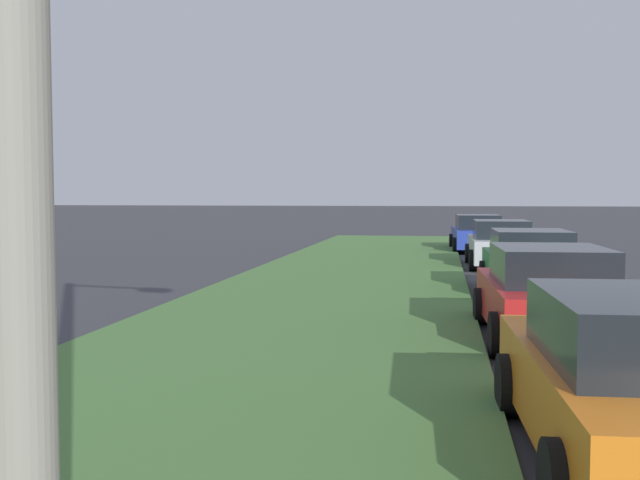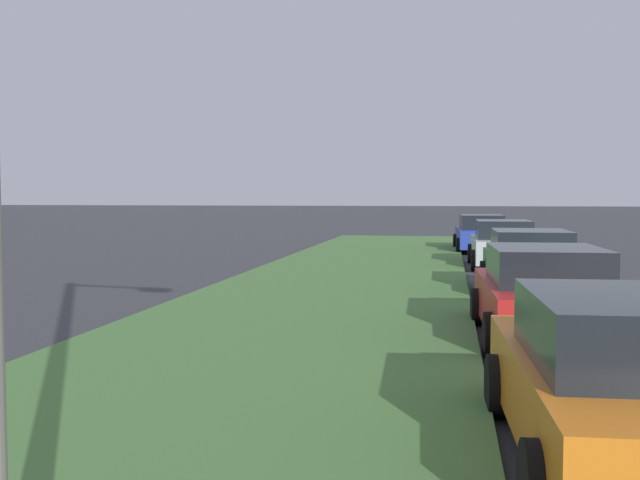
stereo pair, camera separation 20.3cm
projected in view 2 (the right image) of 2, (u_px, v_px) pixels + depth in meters
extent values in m
cube|color=#477238|center=(248.00, 365.00, 9.84)|extent=(60.00, 6.00, 0.12)
cube|color=orange|center=(626.00, 400.00, 6.25)|extent=(4.37, 1.97, 0.70)
cube|color=black|center=(635.00, 329.00, 6.02)|extent=(2.26, 1.69, 0.55)
cylinder|color=black|center=(497.00, 386.00, 7.72)|extent=(0.65, 0.25, 0.64)
cube|color=red|center=(543.00, 304.00, 11.72)|extent=(4.36, 1.95, 0.70)
cube|color=black|center=(546.00, 265.00, 11.48)|extent=(2.26, 1.68, 0.55)
cylinder|color=black|center=(478.00, 306.00, 13.19)|extent=(0.65, 0.24, 0.64)
cylinder|color=black|center=(585.00, 308.00, 12.95)|extent=(0.65, 0.24, 0.64)
cylinder|color=black|center=(491.00, 335.00, 10.52)|extent=(0.65, 0.24, 0.64)
cylinder|color=black|center=(627.00, 338.00, 10.28)|extent=(0.65, 0.24, 0.64)
cube|color=#1E6B38|center=(529.00, 270.00, 17.13)|extent=(4.33, 1.87, 0.70)
cube|color=black|center=(531.00, 242.00, 16.90)|extent=(2.22, 1.63, 0.55)
cylinder|color=black|center=(485.00, 274.00, 18.62)|extent=(0.64, 0.23, 0.64)
cylinder|color=black|center=(561.00, 275.00, 18.34)|extent=(0.64, 0.23, 0.64)
cylinder|color=black|center=(492.00, 287.00, 15.96)|extent=(0.64, 0.23, 0.64)
cylinder|color=black|center=(582.00, 289.00, 15.68)|extent=(0.64, 0.23, 0.64)
cube|color=#B2B5BA|center=(502.00, 249.00, 23.55)|extent=(4.32, 1.85, 0.70)
cube|color=black|center=(503.00, 229.00, 23.32)|extent=(2.22, 1.62, 0.55)
cylinder|color=black|center=(471.00, 253.00, 25.04)|extent=(0.64, 0.23, 0.64)
cylinder|color=black|center=(527.00, 254.00, 24.76)|extent=(0.64, 0.23, 0.64)
cylinder|color=black|center=(475.00, 260.00, 22.38)|extent=(0.64, 0.23, 0.64)
cylinder|color=black|center=(538.00, 261.00, 22.10)|extent=(0.64, 0.23, 0.64)
cube|color=#23389E|center=(481.00, 238.00, 29.84)|extent=(4.36, 1.96, 0.70)
cube|color=black|center=(481.00, 222.00, 29.61)|extent=(2.26, 1.68, 0.55)
cylinder|color=black|center=(456.00, 242.00, 31.31)|extent=(0.65, 0.24, 0.64)
cylinder|color=black|center=(500.00, 242.00, 31.07)|extent=(0.65, 0.24, 0.64)
cylinder|color=black|center=(459.00, 246.00, 28.64)|extent=(0.65, 0.24, 0.64)
cylinder|color=black|center=(508.00, 246.00, 28.40)|extent=(0.65, 0.24, 0.64)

